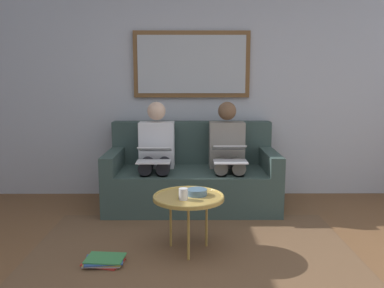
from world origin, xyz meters
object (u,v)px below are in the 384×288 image
object	(u,v)px
coffee_table	(189,198)
person_right	(156,152)
bowl	(197,192)
magazine_stack	(104,260)
framed_mirror	(192,64)
laptop_white	(154,155)
cup	(183,194)
couch	(192,177)
person_left	(227,152)
laptop_silver	(230,154)

from	to	relation	value
coffee_table	person_right	size ratio (longest dim) A/B	0.50
bowl	magazine_stack	size ratio (longest dim) A/B	0.49
framed_mirror	coffee_table	distance (m)	1.95
laptop_white	cup	bearing A→B (deg)	107.41
couch	person_right	size ratio (longest dim) A/B	1.59
person_left	coffee_table	bearing A→B (deg)	70.14
person_left	laptop_silver	xyz separation A→B (m)	(0.00, 0.23, 0.02)
framed_mirror	cup	bearing A→B (deg)	87.61
cup	person_right	world-z (taller)	person_right
person_right	coffee_table	bearing A→B (deg)	107.03
cup	coffee_table	bearing A→B (deg)	-113.09
cup	laptop_silver	xyz separation A→B (m)	(-0.45, -1.01, 0.13)
laptop_silver	person_right	bearing A→B (deg)	-17.03
couch	bowl	bearing A→B (deg)	91.70
framed_mirror	magazine_stack	xyz separation A→B (m)	(0.67, 1.84, -1.52)
cup	magazine_stack	world-z (taller)	cup
coffee_table	laptop_silver	size ratio (longest dim) A/B	1.50
framed_mirror	person_left	size ratio (longest dim) A/B	1.18
couch	cup	distance (m)	1.32
bowl	person_left	xyz separation A→B (m)	(-0.35, -1.12, 0.12)
person_right	magazine_stack	size ratio (longest dim) A/B	3.46
coffee_table	cup	bearing A→B (deg)	66.91
coffee_table	person_left	size ratio (longest dim) A/B	0.50
cup	laptop_white	distance (m)	1.05
person_left	laptop_white	world-z (taller)	person_left
couch	magazine_stack	world-z (taller)	couch
couch	coffee_table	distance (m)	1.22
couch	laptop_white	world-z (taller)	couch
cup	laptop_silver	distance (m)	1.11
coffee_table	bowl	xyz separation A→B (m)	(-0.07, -0.03, 0.04)
coffee_table	cup	world-z (taller)	cup
magazine_stack	person_left	bearing A→B (deg)	-127.25
bowl	person_left	size ratio (longest dim) A/B	0.14
laptop_silver	person_right	xyz separation A→B (m)	(0.77, -0.23, -0.02)
couch	person_right	distance (m)	0.49
coffee_table	laptop_silver	bearing A→B (deg)	-114.42
couch	laptop_white	xyz separation A→B (m)	(0.38, 0.31, 0.31)
laptop_white	magazine_stack	xyz separation A→B (m)	(0.28, 1.14, -0.59)
person_left	person_right	distance (m)	0.77
magazine_stack	laptop_white	bearing A→B (deg)	-103.99
framed_mirror	laptop_silver	distance (m)	1.21
couch	magazine_stack	distance (m)	1.62
coffee_table	person_right	distance (m)	1.21
laptop_silver	laptop_white	distance (m)	0.77
couch	coffee_table	world-z (taller)	couch
bowl	person_left	distance (m)	1.18
cup	person_left	size ratio (longest dim) A/B	0.08
framed_mirror	person_right	bearing A→B (deg)	50.00
person_left	person_right	size ratio (longest dim) A/B	1.00
laptop_white	couch	bearing A→B (deg)	-140.88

